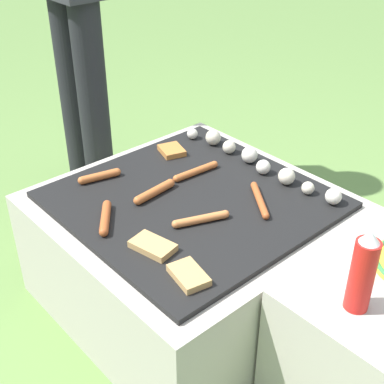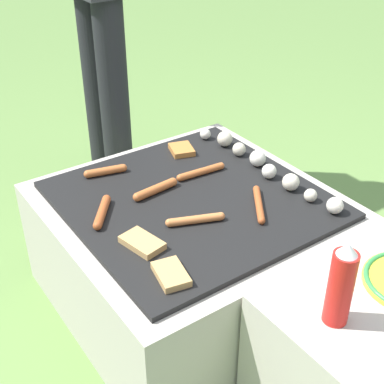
# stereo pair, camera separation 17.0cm
# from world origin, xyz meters

# --- Properties ---
(ground_plane) EXTENTS (14.00, 14.00, 0.00)m
(ground_plane) POSITION_xyz_m (0.00, 0.00, 0.00)
(ground_plane) COLOR #608442
(grill) EXTENTS (0.87, 0.87, 0.42)m
(grill) POSITION_xyz_m (0.00, 0.00, 0.21)
(grill) COLOR #B2AA9E
(grill) RESTS_ON ground_plane
(side_ledge) EXTENTS (0.43, 0.63, 0.42)m
(side_ledge) POSITION_xyz_m (0.66, 0.16, 0.21)
(side_ledge) COLOR #B2AA9E
(side_ledge) RESTS_ON ground_plane
(sausage_back_right) EXTENTS (0.04, 0.19, 0.02)m
(sausage_back_right) POSITION_xyz_m (-0.10, 0.11, 0.43)
(sausage_back_right) COLOR #B7602D
(sausage_back_right) RESTS_ON grill
(sausage_mid_right) EXTENTS (0.08, 0.17, 0.02)m
(sausage_mid_right) POSITION_xyz_m (0.12, -0.07, 0.43)
(sausage_mid_right) COLOR #C6753D
(sausage_mid_right) RESTS_ON grill
(sausage_front_center) EXTENTS (0.14, 0.12, 0.03)m
(sausage_front_center) POSITION_xyz_m (-0.07, -0.28, 0.43)
(sausage_front_center) COLOR #A34C23
(sausage_front_center) RESTS_ON grill
(sausage_back_center) EXTENTS (0.17, 0.13, 0.02)m
(sausage_back_center) POSITION_xyz_m (0.17, 0.14, 0.43)
(sausage_back_center) COLOR #A34C23
(sausage_back_center) RESTS_ON grill
(sausage_front_left) EXTENTS (0.06, 0.15, 0.03)m
(sausage_front_left) POSITION_xyz_m (-0.29, -0.16, 0.43)
(sausage_front_left) COLOR #B7602D
(sausage_front_left) RESTS_ON grill
(sausage_back_left) EXTENTS (0.04, 0.17, 0.03)m
(sausage_back_left) POSITION_xyz_m (-0.09, -0.08, 0.43)
(sausage_back_left) COLOR #B7602D
(sausage_back_left) RESTS_ON grill
(bread_slice_right) EXTENTS (0.12, 0.10, 0.02)m
(bread_slice_right) POSITION_xyz_m (-0.28, 0.15, 0.43)
(bread_slice_right) COLOR #B27033
(bread_slice_right) RESTS_ON grill
(bread_slice_left) EXTENTS (0.14, 0.10, 0.02)m
(bread_slice_left) POSITION_xyz_m (0.13, -0.26, 0.43)
(bread_slice_left) COLOR tan
(bread_slice_left) RESTS_ON grill
(bread_slice_center) EXTENTS (0.12, 0.09, 0.02)m
(bread_slice_center) POSITION_xyz_m (0.28, -0.26, 0.43)
(bread_slice_center) COLOR tan
(bread_slice_center) RESTS_ON grill
(mushroom_row) EXTENTS (0.68, 0.08, 0.06)m
(mushroom_row) POSITION_xyz_m (0.00, 0.30, 0.45)
(mushroom_row) COLOR silver
(mushroom_row) RESTS_ON grill
(condiment_bottle) EXTENTS (0.06, 0.06, 0.22)m
(condiment_bottle) POSITION_xyz_m (0.63, -0.03, 0.53)
(condiment_bottle) COLOR red
(condiment_bottle) RESTS_ON side_ledge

